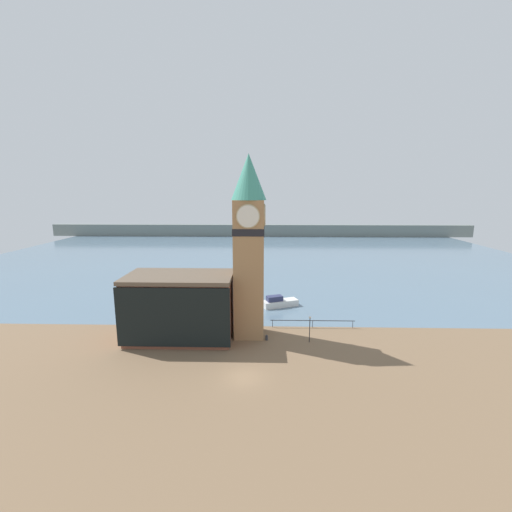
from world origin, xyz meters
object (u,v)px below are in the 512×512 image
mooring_bollard_near (267,337)px  lamp_post (310,324)px  clock_tower (249,243)px  boat_near (279,302)px  pier_building (180,307)px

mooring_bollard_near → lamp_post: size_ratio=0.20×
clock_tower → boat_near: 17.40m
pier_building → lamp_post: 17.15m
clock_tower → lamp_post: bearing=-15.1°
clock_tower → mooring_bollard_near: (2.37, -1.63, -12.37)m
mooring_bollard_near → lamp_post: (5.57, -0.50, 2.15)m
clock_tower → boat_near: size_ratio=3.82×
boat_near → mooring_bollard_near: (-2.20, -13.36, -0.35)m
pier_building → mooring_bollard_near: bearing=-2.4°
mooring_bollard_near → lamp_post: lamp_post is taller
clock_tower → lamp_post: size_ratio=6.71×
clock_tower → lamp_post: (7.94, -2.14, -10.22)m
clock_tower → mooring_bollard_near: clock_tower is taller
clock_tower → mooring_bollard_near: bearing=-34.6°
clock_tower → lamp_post: 13.12m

